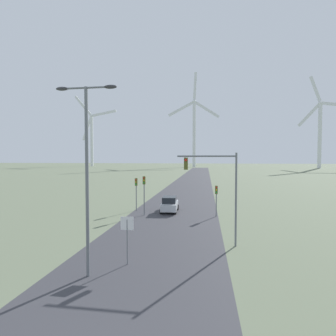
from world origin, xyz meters
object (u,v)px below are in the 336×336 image
object	(u,v)px
stop_sign_near	(127,231)
traffic_light_mast_overhead	(217,180)
traffic_light_post_near_right	(216,194)
wind_turbine_far_left	(92,134)
wind_turbine_left	(194,127)
car_approaching	(170,204)
traffic_light_post_near_left	(136,187)
wind_turbine_center	(320,128)
streetlamp	(87,158)
traffic_light_post_mid_left	(144,187)

from	to	relation	value
stop_sign_near	traffic_light_mast_overhead	bearing A→B (deg)	38.33
traffic_light_post_near_right	wind_turbine_far_left	xyz separation A→B (m)	(-88.93, 163.61, 22.18)
wind_turbine_left	car_approaching	bearing A→B (deg)	-88.45
traffic_light_post_near_left	wind_turbine_center	size ratio (longest dim) A/B	0.07
wind_turbine_left	stop_sign_near	bearing A→B (deg)	-88.72
stop_sign_near	wind_turbine_center	distance (m)	176.96
wind_turbine_far_left	wind_turbine_left	bearing A→B (deg)	-4.09
stop_sign_near	traffic_light_mast_overhead	size ratio (longest dim) A/B	0.43
traffic_light_post_near_left	wind_turbine_center	bearing A→B (deg)	61.48
traffic_light_post_near_right	streetlamp	bearing A→B (deg)	-115.31
traffic_light_mast_overhead	wind_turbine_left	bearing A→B (deg)	93.17
stop_sign_near	traffic_light_post_mid_left	bearing A→B (deg)	99.23
car_approaching	traffic_light_post_mid_left	bearing A→B (deg)	-138.95
streetlamp	wind_turbine_center	size ratio (longest dim) A/B	0.18
streetlamp	traffic_light_post_near_right	bearing A→B (deg)	64.69
stop_sign_near	wind_turbine_far_left	distance (m)	197.34
traffic_light_post_near_left	traffic_light_post_near_right	xyz separation A→B (m)	(9.54, -1.83, -0.41)
traffic_light_post_near_left	wind_turbine_far_left	bearing A→B (deg)	116.14
wind_turbine_left	wind_turbine_far_left	bearing A→B (deg)	175.91
traffic_light_post_near_left	traffic_light_mast_overhead	bearing A→B (deg)	-51.36
wind_turbine_left	wind_turbine_center	bearing A→B (deg)	-9.37
wind_turbine_far_left	traffic_light_post_near_right	bearing A→B (deg)	-61.47
streetlamp	traffic_light_post_near_left	size ratio (longest dim) A/B	2.59
traffic_light_post_near_left	traffic_light_mast_overhead	xyz separation A→B (m)	(9.17, -11.47, 1.88)
stop_sign_near	car_approaching	distance (m)	15.74
stop_sign_near	car_approaching	world-z (taller)	stop_sign_near
traffic_light_mast_overhead	wind_turbine_far_left	size ratio (longest dim) A/B	0.12
traffic_light_post_near_left	wind_turbine_left	bearing A→B (deg)	90.04
streetlamp	car_approaching	bearing A→B (deg)	83.36
traffic_light_post_near_left	traffic_light_post_near_right	size ratio (longest dim) A/B	1.17
wind_turbine_left	streetlamp	bearing A→B (deg)	-89.28
wind_turbine_center	wind_turbine_far_left	bearing A→B (deg)	173.28
traffic_light_post_near_left	traffic_light_post_mid_left	distance (m)	2.81
stop_sign_near	traffic_light_mast_overhead	xyz separation A→B (m)	(5.44, 4.30, 2.75)
traffic_light_post_mid_left	wind_turbine_far_left	xyz separation A→B (m)	(-80.93, 164.10, 21.48)
wind_turbine_left	wind_turbine_center	world-z (taller)	wind_turbine_left
wind_turbine_left	wind_turbine_center	distance (m)	79.09
stop_sign_near	wind_turbine_center	world-z (taller)	wind_turbine_center
car_approaching	wind_turbine_far_left	size ratio (longest dim) A/B	0.08
traffic_light_post_near_right	traffic_light_mast_overhead	xyz separation A→B (m)	(-0.37, -9.64, 2.29)
traffic_light_post_near_left	traffic_light_post_near_right	world-z (taller)	traffic_light_post_near_left
streetlamp	traffic_light_post_near_right	size ratio (longest dim) A/B	3.02
streetlamp	traffic_light_post_near_right	xyz separation A→B (m)	(7.45, 15.76, -3.92)
stop_sign_near	wind_turbine_left	bearing A→B (deg)	91.28
car_approaching	wind_turbine_far_left	bearing A→B (deg)	117.29
traffic_light_post_near_right	wind_turbine_left	xyz separation A→B (m)	(-9.64, 157.94, 26.14)
traffic_light_post_mid_left	traffic_light_post_near_right	bearing A→B (deg)	3.53
stop_sign_near	traffic_light_mast_overhead	distance (m)	7.46
streetlamp	traffic_light_mast_overhead	xyz separation A→B (m)	(7.09, 6.12, -1.63)
traffic_light_post_mid_left	wind_turbine_far_left	distance (m)	184.23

